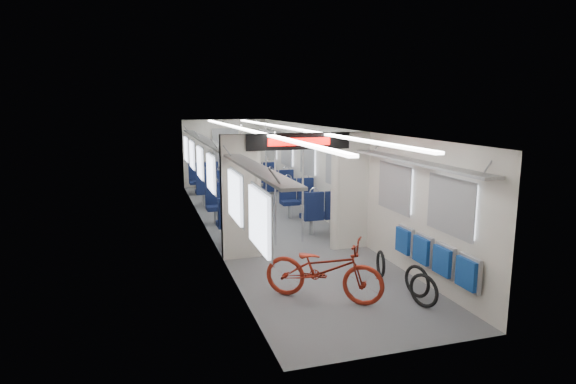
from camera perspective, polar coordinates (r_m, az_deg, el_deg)
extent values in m
plane|color=#515456|center=(11.27, -2.11, -4.16)|extent=(12.00, 12.00, 0.00)
cube|color=beige|center=(10.76, -9.64, 1.26)|extent=(0.02, 12.00, 2.30)
cube|color=beige|center=(11.49, 4.86, 1.95)|extent=(0.02, 12.00, 2.30)
cube|color=beige|center=(16.86, -7.42, 4.62)|extent=(2.90, 0.02, 2.30)
cube|color=beige|center=(5.59, 14.00, -7.51)|extent=(2.90, 0.02, 2.30)
cube|color=silver|center=(10.92, -2.19, 7.60)|extent=(2.90, 12.00, 0.02)
cube|color=white|center=(10.79, -5.04, 7.38)|extent=(0.12, 11.40, 0.04)
cube|color=white|center=(11.07, 0.58, 7.49)|extent=(0.12, 11.40, 0.04)
cube|color=beige|center=(8.89, -5.84, -1.56)|extent=(0.65, 0.18, 2.00)
cube|color=beige|center=(9.57, 7.48, -0.73)|extent=(0.65, 0.18, 2.00)
cube|color=beige|center=(9.01, 1.10, 6.04)|extent=(2.90, 0.18, 0.30)
cylinder|color=beige|center=(8.96, -3.80, -1.44)|extent=(0.20, 0.20, 2.00)
cylinder|color=beige|center=(9.45, 5.69, -0.85)|extent=(0.20, 0.20, 2.00)
cube|color=black|center=(8.91, 1.32, 5.99)|extent=(2.00, 0.03, 0.30)
cube|color=#FF0C07|center=(8.88, 1.37, 5.98)|extent=(1.20, 0.02, 0.14)
cube|color=silver|center=(6.08, -3.47, -3.32)|extent=(0.04, 1.00, 0.75)
cube|color=silver|center=(7.26, 18.87, -1.58)|extent=(0.04, 1.00, 0.75)
cube|color=silver|center=(7.61, -6.31, -0.55)|extent=(0.04, 1.00, 0.75)
cube|color=silver|center=(8.58, 12.65, 0.52)|extent=(0.04, 1.00, 0.75)
cube|color=silver|center=(10.24, -9.14, 2.22)|extent=(0.04, 1.00, 0.75)
cube|color=silver|center=(10.98, 5.70, 2.86)|extent=(0.04, 1.00, 0.75)
cube|color=silver|center=(12.10, -10.40, 3.44)|extent=(0.04, 1.00, 0.75)
cube|color=silver|center=(12.74, 2.41, 3.95)|extent=(0.04, 1.00, 0.75)
cube|color=silver|center=(13.98, -11.32, 4.34)|extent=(0.04, 1.00, 0.75)
cube|color=silver|center=(14.54, -0.09, 4.77)|extent=(0.04, 1.00, 0.75)
cube|color=silver|center=(15.77, -11.99, 4.99)|extent=(0.04, 1.00, 0.75)
cube|color=silver|center=(16.26, -1.94, 5.37)|extent=(0.04, 1.00, 0.75)
cube|color=gray|center=(6.77, -3.88, 2.85)|extent=(0.30, 3.60, 0.04)
cube|color=gray|center=(7.75, 14.76, 3.49)|extent=(0.30, 3.60, 0.04)
cube|color=gray|center=(12.66, -10.13, 6.26)|extent=(0.30, 7.60, 0.04)
cube|color=gray|center=(13.21, 0.94, 6.59)|extent=(0.30, 7.60, 0.04)
cube|color=gray|center=(16.82, -7.37, 4.09)|extent=(0.90, 0.05, 2.00)
imported|color=maroon|center=(7.11, 4.24, -9.11)|extent=(1.80, 1.54, 0.93)
cube|color=gray|center=(7.05, 20.75, -8.99)|extent=(0.06, 0.43, 0.48)
cube|color=navy|center=(7.01, 20.35, -9.06)|extent=(0.06, 0.39, 0.41)
cube|color=gray|center=(7.46, 18.16, -7.74)|extent=(0.06, 0.43, 0.48)
cube|color=navy|center=(7.43, 17.78, -7.80)|extent=(0.06, 0.39, 0.41)
cube|color=gray|center=(7.89, 15.86, -6.62)|extent=(0.06, 0.43, 0.48)
cube|color=navy|center=(7.86, 15.49, -6.67)|extent=(0.06, 0.39, 0.41)
cube|color=gray|center=(8.34, 13.82, -5.60)|extent=(0.06, 0.43, 0.48)
cube|color=navy|center=(8.31, 13.46, -5.64)|extent=(0.06, 0.39, 0.41)
torus|color=black|center=(7.19, 15.78, -11.35)|extent=(0.21, 0.48, 0.49)
torus|color=black|center=(7.51, 15.05, -10.36)|extent=(0.17, 0.49, 0.49)
torus|color=black|center=(8.22, 10.92, -8.51)|extent=(0.15, 0.45, 0.45)
cube|color=#0C1536|center=(10.07, -4.52, -3.61)|extent=(0.43, 0.41, 0.10)
cylinder|color=gray|center=(10.13, -4.50, -4.85)|extent=(0.10, 0.10, 0.35)
cube|color=#0C1536|center=(9.84, -4.34, -2.05)|extent=(0.43, 0.08, 0.53)
torus|color=silver|center=(9.79, -4.36, -0.54)|extent=(0.22, 0.03, 0.22)
cube|color=#0C1536|center=(11.64, -6.28, -1.72)|extent=(0.43, 0.41, 0.10)
cylinder|color=gray|center=(11.69, -6.26, -2.80)|extent=(0.10, 0.10, 0.35)
cube|color=#0C1536|center=(11.74, -6.46, -0.05)|extent=(0.43, 0.08, 0.53)
torus|color=silver|center=(11.69, -6.49, 1.23)|extent=(0.22, 0.03, 0.22)
cube|color=#0C1536|center=(9.98, -7.16, -3.79)|extent=(0.43, 0.41, 0.10)
cylinder|color=gray|center=(10.04, -7.13, -5.03)|extent=(0.10, 0.10, 0.35)
cube|color=#0C1536|center=(9.75, -7.03, -2.22)|extent=(0.43, 0.08, 0.53)
torus|color=silver|center=(9.70, -7.07, -0.69)|extent=(0.22, 0.03, 0.22)
cube|color=#0C1536|center=(11.56, -8.57, -1.85)|extent=(0.43, 0.41, 0.10)
cylinder|color=gray|center=(11.61, -8.54, -2.94)|extent=(0.10, 0.10, 0.35)
cube|color=#0C1536|center=(11.66, -8.73, -0.17)|extent=(0.43, 0.08, 0.53)
torus|color=silver|center=(11.62, -8.77, 1.12)|extent=(0.22, 0.03, 0.22)
cube|color=#0C1536|center=(10.55, 2.80, -2.94)|extent=(0.43, 0.40, 0.10)
cylinder|color=gray|center=(10.61, 2.79, -4.12)|extent=(0.10, 0.10, 0.35)
cube|color=#0C1536|center=(10.34, 3.12, -1.45)|extent=(0.43, 0.08, 0.52)
torus|color=silver|center=(10.29, 3.13, -0.03)|extent=(0.22, 0.03, 0.22)
cube|color=#0C1536|center=(12.05, 0.19, -1.23)|extent=(0.43, 0.40, 0.10)
cylinder|color=gray|center=(12.10, 0.19, -2.28)|extent=(0.10, 0.10, 0.35)
cube|color=#0C1536|center=(12.15, -0.03, 0.36)|extent=(0.43, 0.08, 0.52)
torus|color=silver|center=(12.10, -0.03, 1.58)|extent=(0.22, 0.03, 0.22)
cube|color=#0C1536|center=(10.72, 5.16, -2.76)|extent=(0.43, 0.40, 0.10)
cylinder|color=gray|center=(10.77, 5.14, -3.92)|extent=(0.10, 0.10, 0.35)
cube|color=#0C1536|center=(10.51, 5.52, -1.29)|extent=(0.43, 0.08, 0.52)
torus|color=silver|center=(10.46, 5.55, 0.11)|extent=(0.22, 0.03, 0.22)
cube|color=#0C1536|center=(12.20, 2.30, -1.10)|extent=(0.43, 0.40, 0.10)
cylinder|color=gray|center=(12.24, 2.30, -2.13)|extent=(0.10, 0.10, 0.35)
cube|color=#0C1536|center=(12.29, 2.07, 0.47)|extent=(0.43, 0.08, 0.52)
torus|color=silver|center=(12.25, 2.07, 1.68)|extent=(0.22, 0.03, 0.22)
cube|color=#0C1536|center=(13.74, -7.98, 0.12)|extent=(0.46, 0.43, 0.10)
cylinder|color=gray|center=(13.79, -7.96, -0.80)|extent=(0.10, 0.10, 0.35)
cube|color=#0C1536|center=(13.52, -7.90, 1.38)|extent=(0.46, 0.08, 0.56)
torus|color=silver|center=(13.48, -7.93, 2.56)|extent=(0.23, 0.03, 0.23)
cube|color=#0C1536|center=(15.44, -9.01, 1.23)|extent=(0.46, 0.43, 0.10)
cylinder|color=gray|center=(15.47, -8.99, 0.41)|extent=(0.10, 0.10, 0.35)
cube|color=#0C1536|center=(15.56, -9.14, 2.53)|extent=(0.46, 0.08, 0.56)
torus|color=silver|center=(15.52, -9.17, 3.56)|extent=(0.23, 0.03, 0.23)
cube|color=#0C1536|center=(13.68, -9.93, 0.02)|extent=(0.46, 0.43, 0.10)
cylinder|color=gray|center=(13.72, -9.90, -0.90)|extent=(0.10, 0.10, 0.35)
cube|color=#0C1536|center=(13.45, -9.88, 1.28)|extent=(0.46, 0.08, 0.56)
torus|color=silver|center=(13.41, -9.92, 2.46)|extent=(0.23, 0.03, 0.23)
cube|color=#0C1536|center=(15.38, -10.74, 1.14)|extent=(0.46, 0.43, 0.10)
cylinder|color=gray|center=(15.42, -10.71, 0.32)|extent=(0.10, 0.10, 0.35)
cube|color=#0C1536|center=(15.50, -10.86, 2.45)|extent=(0.46, 0.08, 0.56)
torus|color=silver|center=(15.47, -10.89, 3.48)|extent=(0.23, 0.03, 0.23)
cube|color=#0C1536|center=(13.94, -2.23, 0.36)|extent=(0.42, 0.39, 0.10)
cylinder|color=gray|center=(13.98, -2.23, -0.55)|extent=(0.10, 0.10, 0.35)
cube|color=#0C1536|center=(13.73, -2.07, 1.51)|extent=(0.42, 0.07, 0.51)
torus|color=silver|center=(13.70, -2.08, 2.56)|extent=(0.21, 0.03, 0.21)
cube|color=#0C1536|center=(15.45, -3.73, 1.35)|extent=(0.42, 0.39, 0.10)
cylinder|color=gray|center=(15.49, -3.72, 0.52)|extent=(0.10, 0.10, 0.35)
cube|color=#0C1536|center=(15.56, -3.88, 2.55)|extent=(0.42, 0.07, 0.51)
torus|color=silver|center=(15.52, -3.89, 3.48)|extent=(0.21, 0.03, 0.21)
cube|color=#0C1536|center=(14.06, -0.38, 0.46)|extent=(0.42, 0.39, 0.10)
cylinder|color=gray|center=(14.10, -0.38, -0.44)|extent=(0.10, 0.10, 0.35)
cube|color=#0C1536|center=(13.86, -0.19, 1.60)|extent=(0.42, 0.07, 0.51)
torus|color=silver|center=(13.82, -0.19, 2.64)|extent=(0.21, 0.03, 0.21)
cube|color=#0C1536|center=(15.56, -2.05, 1.43)|extent=(0.42, 0.39, 0.10)
cylinder|color=gray|center=(15.60, -2.04, 0.61)|extent=(0.10, 0.10, 0.35)
cube|color=#0C1536|center=(15.67, -2.21, 2.62)|extent=(0.42, 0.07, 0.51)
torus|color=silver|center=(15.64, -2.21, 3.55)|extent=(0.21, 0.03, 0.21)
cylinder|color=silver|center=(9.57, -1.51, 0.27)|extent=(0.04, 0.04, 2.30)
cylinder|color=silver|center=(9.84, 1.76, 0.55)|extent=(0.05, 0.05, 2.30)
cylinder|color=silver|center=(12.78, -5.47, 2.80)|extent=(0.04, 0.04, 2.30)
cylinder|color=silver|center=(12.98, -2.62, 2.96)|extent=(0.04, 0.04, 2.30)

